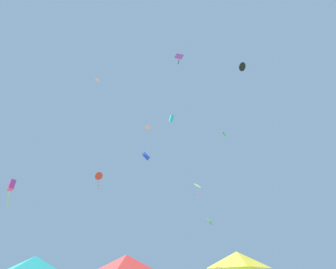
{
  "coord_description": "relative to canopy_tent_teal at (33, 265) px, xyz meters",
  "views": [
    {
      "loc": [
        0.22,
        -6.57,
        1.71
      ],
      "look_at": [
        -0.92,
        14.35,
        16.18
      ],
      "focal_mm": 23.11,
      "sensor_mm": 36.0,
      "label": 1
    }
  ],
  "objects": [
    {
      "name": "canopy_tent_yellow",
      "position": [
        13.34,
        5.19,
        0.6
      ],
      "size": [
        3.57,
        3.57,
        3.81
      ],
      "color": "#9E9EA3",
      "rests_on": "ground"
    },
    {
      "name": "canopy_tent_red",
      "position": [
        5.91,
        -1.23,
        -0.07
      ],
      "size": [
        2.82,
        2.82,
        3.02
      ],
      "color": "#9E9EA3",
      "rests_on": "ground"
    },
    {
      "name": "kite_green_delta",
      "position": [
        16.46,
        14.42,
        18.95
      ],
      "size": [
        0.75,
        0.98,
        1.83
      ],
      "color": "green"
    },
    {
      "name": "kite_white_delta",
      "position": [
        11.53,
        14.89,
        10.51
      ],
      "size": [
        1.23,
        1.31,
        2.21
      ],
      "color": "white"
    },
    {
      "name": "kite_red_delta",
      "position": [
        -5.11,
        19.83,
        14.51
      ],
      "size": [
        1.52,
        1.59,
        2.98
      ],
      "color": "red"
    },
    {
      "name": "kite_pink_diamond",
      "position": [
        -3.0,
        6.99,
        24.48
      ],
      "size": [
        0.65,
        0.72,
        1.18
      ],
      "color": "pink"
    },
    {
      "name": "kite_lime_delta",
      "position": [
        12.2,
        10.62,
        4.69
      ],
      "size": [
        1.0,
        1.11,
        0.81
      ],
      "color": "#75D138"
    },
    {
      "name": "kite_purple_diamond",
      "position": [
        9.47,
        3.79,
        24.87
      ],
      "size": [
        1.46,
        1.35,
        2.34
      ],
      "color": "purple"
    },
    {
      "name": "kite_blue_diamond",
      "position": [
        5.79,
        3.94,
        9.46
      ],
      "size": [
        0.87,
        0.86,
        0.93
      ],
      "color": "blue"
    },
    {
      "name": "kite_magenta_box",
      "position": [
        -0.4,
        -3.64,
        3.53
      ],
      "size": [
        0.51,
        0.49,
        1.49
      ],
      "color": "#D6389E"
    },
    {
      "name": "kite_black_delta",
      "position": [
        17.35,
        3.5,
        21.74
      ],
      "size": [
        1.42,
        1.42,
        0.87
      ],
      "color": "black"
    },
    {
      "name": "kite_pink_delta",
      "position": [
        3.42,
        17.52,
        23.13
      ],
      "size": [
        1.24,
        1.18,
        1.98
      ],
      "color": "pink"
    },
    {
      "name": "canopy_tent_teal",
      "position": [
        0.0,
        0.0,
        0.0
      ],
      "size": [
        2.9,
        2.9,
        3.11
      ],
      "color": "#9E9EA3",
      "rests_on": "ground"
    },
    {
      "name": "kite_cyan_box",
      "position": [
        7.83,
        16.49,
        24.17
      ],
      "size": [
        1.0,
        1.11,
        1.4
      ],
      "color": "#2DB7CC"
    }
  ]
}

